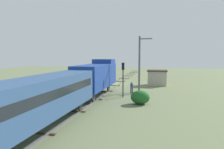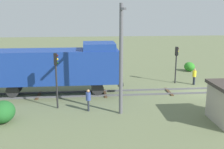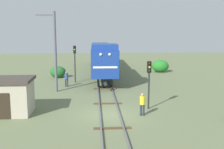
{
  "view_description": "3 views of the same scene",
  "coord_description": "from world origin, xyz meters",
  "px_view_note": "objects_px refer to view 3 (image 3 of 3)",
  "views": [
    {
      "loc": [
        -7.91,
        40.12,
        5.32
      ],
      "look_at": [
        -1.35,
        10.2,
        2.62
      ],
      "focal_mm": 35.0,
      "sensor_mm": 36.0,
      "label": 1
    },
    {
      "loc": [
        -24.74,
        10.75,
        7.72
      ],
      "look_at": [
        -0.87,
        8.47,
        2.04
      ],
      "focal_mm": 45.0,
      "sensor_mm": 36.0,
      "label": 2
    },
    {
      "loc": [
        -1.12,
        -20.22,
        6.37
      ],
      "look_at": [
        0.84,
        10.27,
        1.37
      ],
      "focal_mm": 45.0,
      "sensor_mm": 36.0,
      "label": 3
    }
  ],
  "objects_px": {
    "traffic_signal_near": "(149,76)",
    "locomotive": "(103,59)",
    "traffic_signal_mid": "(75,57)",
    "relay_hut": "(9,96)",
    "passenger_car_leading": "(101,52)",
    "worker_near_track": "(142,102)",
    "worker_by_signal": "(66,78)",
    "catenary_mast": "(55,50)"
  },
  "relations": [
    {
      "from": "relay_hut",
      "to": "traffic_signal_near",
      "type": "bearing_deg",
      "value": 3.52
    },
    {
      "from": "catenary_mast",
      "to": "relay_hut",
      "type": "distance_m",
      "value": 8.4
    },
    {
      "from": "catenary_mast",
      "to": "relay_hut",
      "type": "xyz_separation_m",
      "value": [
        -2.44,
        -7.5,
        -2.9
      ]
    },
    {
      "from": "passenger_car_leading",
      "to": "traffic_signal_mid",
      "type": "bearing_deg",
      "value": -104.12
    },
    {
      "from": "relay_hut",
      "to": "locomotive",
      "type": "bearing_deg",
      "value": 59.04
    },
    {
      "from": "locomotive",
      "to": "relay_hut",
      "type": "height_order",
      "value": "locomotive"
    },
    {
      "from": "catenary_mast",
      "to": "traffic_signal_mid",
      "type": "bearing_deg",
      "value": 70.99
    },
    {
      "from": "traffic_signal_near",
      "to": "relay_hut",
      "type": "xyz_separation_m",
      "value": [
        -10.7,
        -0.66,
        -1.3
      ]
    },
    {
      "from": "traffic_signal_mid",
      "to": "worker_near_track",
      "type": "distance_m",
      "value": 14.74
    },
    {
      "from": "traffic_signal_mid",
      "to": "locomotive",
      "type": "bearing_deg",
      "value": 2.98
    },
    {
      "from": "traffic_signal_mid",
      "to": "worker_near_track",
      "type": "height_order",
      "value": "traffic_signal_mid"
    },
    {
      "from": "locomotive",
      "to": "worker_by_signal",
      "type": "xyz_separation_m",
      "value": [
        -4.2,
        -2.59,
        -1.78
      ]
    },
    {
      "from": "catenary_mast",
      "to": "relay_hut",
      "type": "bearing_deg",
      "value": -108.01
    },
    {
      "from": "traffic_signal_mid",
      "to": "worker_near_track",
      "type": "xyz_separation_m",
      "value": [
        5.8,
        -13.39,
        -2.05
      ]
    },
    {
      "from": "locomotive",
      "to": "worker_near_track",
      "type": "bearing_deg",
      "value": -79.97
    },
    {
      "from": "worker_near_track",
      "to": "worker_by_signal",
      "type": "xyz_separation_m",
      "value": [
        -6.6,
        10.98,
        0.0
      ]
    },
    {
      "from": "traffic_signal_near",
      "to": "catenary_mast",
      "type": "relative_size",
      "value": 0.48
    },
    {
      "from": "locomotive",
      "to": "worker_near_track",
      "type": "xyz_separation_m",
      "value": [
        2.4,
        -13.57,
        -1.78
      ]
    },
    {
      "from": "locomotive",
      "to": "worker_near_track",
      "type": "height_order",
      "value": "locomotive"
    },
    {
      "from": "passenger_car_leading",
      "to": "traffic_signal_mid",
      "type": "height_order",
      "value": "traffic_signal_mid"
    },
    {
      "from": "worker_near_track",
      "to": "catenary_mast",
      "type": "relative_size",
      "value": 0.21
    },
    {
      "from": "traffic_signal_near",
      "to": "traffic_signal_mid",
      "type": "height_order",
      "value": "traffic_signal_mid"
    },
    {
      "from": "traffic_signal_mid",
      "to": "relay_hut",
      "type": "distance_m",
      "value": 13.09
    },
    {
      "from": "traffic_signal_near",
      "to": "worker_by_signal",
      "type": "height_order",
      "value": "traffic_signal_near"
    },
    {
      "from": "locomotive",
      "to": "relay_hut",
      "type": "xyz_separation_m",
      "value": [
        -7.5,
        -12.5,
        -1.38
      ]
    },
    {
      "from": "traffic_signal_near",
      "to": "locomotive",
      "type": "bearing_deg",
      "value": 105.12
    },
    {
      "from": "passenger_car_leading",
      "to": "traffic_signal_mid",
      "type": "distance_m",
      "value": 13.94
    },
    {
      "from": "passenger_car_leading",
      "to": "relay_hut",
      "type": "bearing_deg",
      "value": -106.19
    },
    {
      "from": "traffic_signal_mid",
      "to": "relay_hut",
      "type": "xyz_separation_m",
      "value": [
        -4.1,
        -12.32,
        -1.66
      ]
    },
    {
      "from": "traffic_signal_near",
      "to": "worker_near_track",
      "type": "xyz_separation_m",
      "value": [
        -0.8,
        -1.73,
        -1.69
      ]
    },
    {
      "from": "passenger_car_leading",
      "to": "traffic_signal_near",
      "type": "bearing_deg",
      "value": -82.76
    },
    {
      "from": "traffic_signal_mid",
      "to": "worker_by_signal",
      "type": "relative_size",
      "value": 2.59
    },
    {
      "from": "worker_by_signal",
      "to": "relay_hut",
      "type": "relative_size",
      "value": 0.49
    },
    {
      "from": "passenger_car_leading",
      "to": "catenary_mast",
      "type": "relative_size",
      "value": 1.73
    },
    {
      "from": "traffic_signal_near",
      "to": "traffic_signal_mid",
      "type": "distance_m",
      "value": 13.41
    },
    {
      "from": "passenger_car_leading",
      "to": "worker_by_signal",
      "type": "relative_size",
      "value": 8.24
    },
    {
      "from": "locomotive",
      "to": "catenary_mast",
      "type": "distance_m",
      "value": 7.27
    },
    {
      "from": "catenary_mast",
      "to": "locomotive",
      "type": "bearing_deg",
      "value": 44.65
    },
    {
      "from": "worker_near_track",
      "to": "relay_hut",
      "type": "relative_size",
      "value": 0.49
    },
    {
      "from": "catenary_mast",
      "to": "worker_near_track",
      "type": "bearing_deg",
      "value": -48.96
    },
    {
      "from": "worker_near_track",
      "to": "relay_hut",
      "type": "distance_m",
      "value": 9.97
    },
    {
      "from": "passenger_car_leading",
      "to": "worker_near_track",
      "type": "xyz_separation_m",
      "value": [
        2.4,
        -26.91,
        -1.53
      ]
    }
  ]
}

